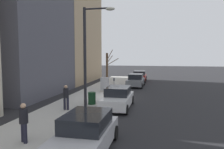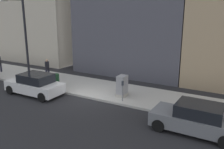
{
  "view_description": "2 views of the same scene",
  "coord_description": "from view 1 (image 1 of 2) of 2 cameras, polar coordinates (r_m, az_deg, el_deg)",
  "views": [
    {
      "loc": [
        -3.89,
        18.77,
        3.77
      ],
      "look_at": [
        0.99,
        -4.11,
        1.71
      ],
      "focal_mm": 35.0,
      "sensor_mm": 36.0,
      "label": 1
    },
    {
      "loc": [
        -13.05,
        -9.36,
        6.05
      ],
      "look_at": [
        0.77,
        -1.58,
        1.72
      ],
      "focal_mm": 40.0,
      "sensor_mm": 36.0,
      "label": 2
    }
  ],
  "objects": [
    {
      "name": "streetlamp",
      "position": [
        13.48,
        -6.02,
        6.05
      ],
      "size": [
        1.97,
        0.32,
        6.5
      ],
      "color": "black",
      "rests_on": "sidewalk"
    },
    {
      "name": "parking_meter",
      "position": [
        21.92,
        0.53,
        -2.27
      ],
      "size": [
        0.14,
        0.1,
        1.35
      ],
      "color": "slate",
      "rests_on": "sidewalk"
    },
    {
      "name": "parked_car_red",
      "position": [
        31.68,
        7.2,
        -0.49
      ],
      "size": [
        1.97,
        4.22,
        1.52
      ],
      "rotation": [
        0.0,
        0.0,
        0.01
      ],
      "color": "red",
      "rests_on": "ground"
    },
    {
      "name": "ground_plane",
      "position": [
        19.53,
        0.33,
        -6.09
      ],
      "size": [
        120.0,
        120.0,
        0.0
      ],
      "primitive_type": "plane",
      "color": "#232326"
    },
    {
      "name": "pedestrian_near_meter",
      "position": [
        14.85,
        -11.92,
        -5.48
      ],
      "size": [
        0.4,
        0.36,
        1.66
      ],
      "rotation": [
        0.0,
        0.0,
        6.14
      ],
      "color": "#1E1E2D",
      "rests_on": "sidewalk"
    },
    {
      "name": "sidewalk",
      "position": [
        20.01,
        -5.31,
        -5.62
      ],
      "size": [
        4.0,
        36.0,
        0.15
      ],
      "primitive_type": "cube",
      "color": "#B2AFA8",
      "rests_on": "ground"
    },
    {
      "name": "bare_tree",
      "position": [
        28.11,
        -1.22,
        1.86
      ],
      "size": [
        1.72,
        0.7,
        4.35
      ],
      "color": "brown",
      "rests_on": "sidewalk"
    },
    {
      "name": "pedestrian_midblock",
      "position": [
        9.91,
        -22.07,
        -11.06
      ],
      "size": [
        0.36,
        0.36,
        1.66
      ],
      "rotation": [
        0.0,
        0.0,
        5.68
      ],
      "color": "#1E1E2D",
      "rests_on": "sidewalk"
    },
    {
      "name": "utility_box",
      "position": [
        21.67,
        -1.92,
        -2.71
      ],
      "size": [
        0.83,
        0.61,
        1.43
      ],
      "color": "#A8A399",
      "rests_on": "sidewalk"
    },
    {
      "name": "trash_bin",
      "position": [
        16.33,
        -5.28,
        -6.18
      ],
      "size": [
        0.56,
        0.56,
        0.9
      ],
      "primitive_type": "cylinder",
      "color": "#14381E",
      "rests_on": "sidewalk"
    },
    {
      "name": "parked_car_silver",
      "position": [
        8.8,
        -6.93,
        -15.19
      ],
      "size": [
        1.93,
        4.2,
        1.52
      ],
      "rotation": [
        0.0,
        0.0,
        -0.0
      ],
      "color": "#B7B7BC",
      "rests_on": "ground"
    },
    {
      "name": "parked_car_grey",
      "position": [
        26.52,
        6.23,
        -1.56
      ],
      "size": [
        2.0,
        4.24,
        1.52
      ],
      "rotation": [
        0.0,
        0.0,
        -0.02
      ],
      "color": "slate",
      "rests_on": "ground"
    },
    {
      "name": "parked_car_white",
      "position": [
        15.69,
        1.51,
        -6.12
      ],
      "size": [
        1.93,
        4.2,
        1.52
      ],
      "rotation": [
        0.0,
        0.0,
        -0.0
      ],
      "color": "white",
      "rests_on": "ground"
    }
  ]
}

